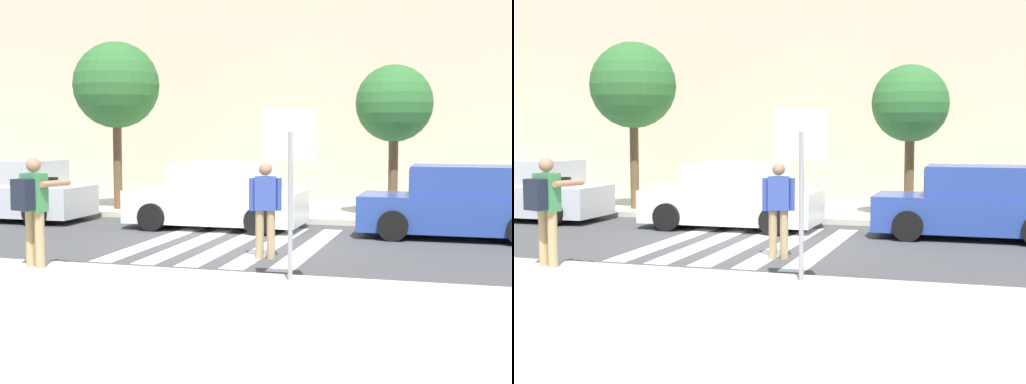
# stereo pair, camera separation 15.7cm
# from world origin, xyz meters

# --- Properties ---
(ground_plane) EXTENTS (120.00, 120.00, 0.00)m
(ground_plane) POSITION_xyz_m (0.00, 0.00, 0.00)
(ground_plane) COLOR #424244
(sidewalk_near) EXTENTS (60.00, 6.00, 0.14)m
(sidewalk_near) POSITION_xyz_m (0.00, -6.20, 0.07)
(sidewalk_near) COLOR beige
(sidewalk_near) RESTS_ON ground
(sidewalk_far) EXTENTS (60.00, 4.80, 0.14)m
(sidewalk_far) POSITION_xyz_m (0.00, 6.00, 0.07)
(sidewalk_far) COLOR beige
(sidewalk_far) RESTS_ON ground
(building_facade_far) EXTENTS (56.00, 4.00, 7.90)m
(building_facade_far) POSITION_xyz_m (0.00, 10.40, 3.95)
(building_facade_far) COLOR beige
(building_facade_far) RESTS_ON ground
(crosswalk_stripe_0) EXTENTS (0.44, 5.20, 0.01)m
(crosswalk_stripe_0) POSITION_xyz_m (-1.60, 0.20, 0.00)
(crosswalk_stripe_0) COLOR silver
(crosswalk_stripe_0) RESTS_ON ground
(crosswalk_stripe_1) EXTENTS (0.44, 5.20, 0.01)m
(crosswalk_stripe_1) POSITION_xyz_m (-0.80, 0.20, 0.00)
(crosswalk_stripe_1) COLOR silver
(crosswalk_stripe_1) RESTS_ON ground
(crosswalk_stripe_2) EXTENTS (0.44, 5.20, 0.01)m
(crosswalk_stripe_2) POSITION_xyz_m (0.00, 0.20, 0.00)
(crosswalk_stripe_2) COLOR silver
(crosswalk_stripe_2) RESTS_ON ground
(crosswalk_stripe_3) EXTENTS (0.44, 5.20, 0.01)m
(crosswalk_stripe_3) POSITION_xyz_m (0.80, 0.20, 0.00)
(crosswalk_stripe_3) COLOR silver
(crosswalk_stripe_3) RESTS_ON ground
(crosswalk_stripe_4) EXTENTS (0.44, 5.20, 0.01)m
(crosswalk_stripe_4) POSITION_xyz_m (1.60, 0.20, 0.00)
(crosswalk_stripe_4) COLOR silver
(crosswalk_stripe_4) RESTS_ON ground
(stop_sign) EXTENTS (0.76, 0.08, 2.46)m
(stop_sign) POSITION_xyz_m (2.09, -3.60, 1.93)
(stop_sign) COLOR gray
(stop_sign) RESTS_ON sidewalk_near
(photographer_with_backpack) EXTENTS (0.70, 0.92, 1.72)m
(photographer_with_backpack) POSITION_xyz_m (-2.00, -3.75, 1.17)
(photographer_with_backpack) COLOR tan
(photographer_with_backpack) RESTS_ON sidewalk_near
(pedestrian_crossing) EXTENTS (0.57, 0.33, 1.72)m
(pedestrian_crossing) POSITION_xyz_m (1.09, -1.31, 0.97)
(pedestrian_crossing) COLOR tan
(pedestrian_crossing) RESTS_ON ground
(parked_car_silver) EXTENTS (4.10, 1.92, 1.55)m
(parked_car_silver) POSITION_xyz_m (-6.63, 2.30, 0.73)
(parked_car_silver) COLOR #B7BABF
(parked_car_silver) RESTS_ON ground
(parked_car_white) EXTENTS (4.10, 1.92, 1.55)m
(parked_car_white) POSITION_xyz_m (-1.05, 2.30, 0.73)
(parked_car_white) COLOR white
(parked_car_white) RESTS_ON ground
(parked_car_blue) EXTENTS (4.10, 1.92, 1.55)m
(parked_car_blue) POSITION_xyz_m (4.39, 2.30, 0.73)
(parked_car_blue) COLOR #284293
(parked_car_blue) RESTS_ON ground
(street_tree_west) EXTENTS (2.36, 2.36, 4.58)m
(street_tree_west) POSITION_xyz_m (-4.72, 4.44, 3.52)
(street_tree_west) COLOR brown
(street_tree_west) RESTS_ON sidewalk_far
(street_tree_center) EXTENTS (1.91, 1.91, 3.78)m
(street_tree_center) POSITION_xyz_m (2.79, 4.52, 2.93)
(street_tree_center) COLOR brown
(street_tree_center) RESTS_ON sidewalk_far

